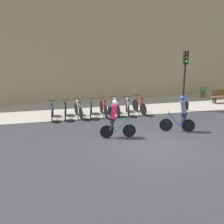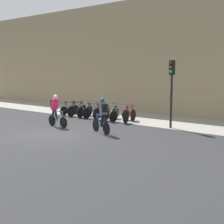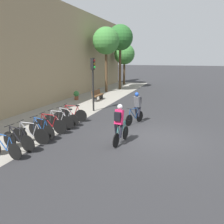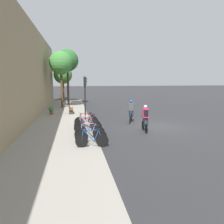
{
  "view_description": "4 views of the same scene",
  "coord_description": "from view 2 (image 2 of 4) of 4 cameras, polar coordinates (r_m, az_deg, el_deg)",
  "views": [
    {
      "loc": [
        -4.17,
        -10.17,
        4.48
      ],
      "look_at": [
        -1.32,
        1.85,
        1.06
      ],
      "focal_mm": 45.0,
      "sensor_mm": 36.0,
      "label": 1
    },
    {
      "loc": [
        11.37,
        -9.99,
        3.08
      ],
      "look_at": [
        0.69,
        3.72,
        0.71
      ],
      "focal_mm": 50.0,
      "sensor_mm": 36.0,
      "label": 2
    },
    {
      "loc": [
        -9.6,
        -1.29,
        3.58
      ],
      "look_at": [
        0.63,
        2.36,
        0.87
      ],
      "focal_mm": 35.0,
      "sensor_mm": 36.0,
      "label": 3
    },
    {
      "loc": [
        -14.38,
        5.75,
        3.32
      ],
      "look_at": [
        -0.12,
        3.26,
        1.16
      ],
      "focal_mm": 35.0,
      "sensor_mm": 36.0,
      "label": 4
    }
  ],
  "objects": [
    {
      "name": "parked_bike_5",
      "position": [
        19.17,
        -0.29,
        -0.23
      ],
      "size": [
        0.46,
        1.74,
        0.99
      ],
      "color": "black",
      "rests_on": "ground"
    },
    {
      "name": "parked_bike_7",
      "position": [
        18.33,
        3.22,
        -0.62
      ],
      "size": [
        0.46,
        1.69,
        0.99
      ],
      "color": "black",
      "rests_on": "ground"
    },
    {
      "name": "cyclist_grey",
      "position": [
        14.93,
        -1.72,
        -0.47
      ],
      "size": [
        1.57,
        0.69,
        1.75
      ],
      "color": "black",
      "rests_on": "ground"
    },
    {
      "name": "parked_bike_2",
      "position": [
        20.55,
        -4.97,
        0.27
      ],
      "size": [
        0.46,
        1.72,
        0.98
      ],
      "color": "black",
      "rests_on": "ground"
    },
    {
      "name": "ground",
      "position": [
        15.44,
        -10.57,
        -3.88
      ],
      "size": [
        200.0,
        200.0,
        0.0
      ],
      "primitive_type": "plane",
      "color": "#2B2B2D"
    },
    {
      "name": "parked_bike_6",
      "position": [
        18.74,
        1.42,
        -0.48
      ],
      "size": [
        0.46,
        1.69,
        0.96
      ],
      "color": "black",
      "rests_on": "ground"
    },
    {
      "name": "cyclist_pink",
      "position": [
        17.15,
        -10.31,
        0.49
      ],
      "size": [
        1.62,
        0.48,
        1.74
      ],
      "color": "black",
      "rests_on": "ground"
    },
    {
      "name": "kerb_strip",
      "position": [
        20.47,
        3.7,
        -0.9
      ],
      "size": [
        44.0,
        4.5,
        0.01
      ],
      "primitive_type": "cube",
      "color": "gray",
      "rests_on": "ground"
    },
    {
      "name": "parked_bike_1",
      "position": [
        21.04,
        -6.4,
        0.42
      ],
      "size": [
        0.46,
        1.68,
        0.98
      ],
      "color": "black",
      "rests_on": "ground"
    },
    {
      "name": "parked_bike_0",
      "position": [
        21.54,
        -7.76,
        0.5
      ],
      "size": [
        0.46,
        1.65,
        0.95
      ],
      "color": "black",
      "rests_on": "ground"
    },
    {
      "name": "parked_bike_3",
      "position": [
        20.07,
        -3.49,
        0.08
      ],
      "size": [
        0.5,
        1.65,
        0.97
      ],
      "color": "black",
      "rests_on": "ground"
    },
    {
      "name": "parked_bike_4",
      "position": [
        19.61,
        -1.92,
        -0.06
      ],
      "size": [
        0.46,
        1.75,
        0.99
      ],
      "color": "black",
      "rests_on": "ground"
    },
    {
      "name": "traffic_light_pole",
      "position": [
        16.66,
        10.84,
        5.52
      ],
      "size": [
        0.26,
        0.3,
        3.56
      ],
      "color": "black",
      "rests_on": "ground"
    },
    {
      "name": "building_facade",
      "position": [
        22.41,
        7.52,
        10.1
      ],
      "size": [
        44.0,
        0.6,
        8.04
      ],
      "primitive_type": "cube",
      "color": "#9E8966",
      "rests_on": "ground"
    }
  ]
}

